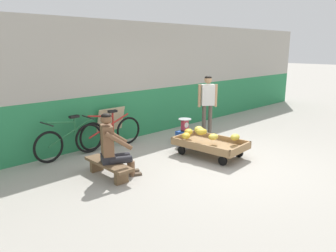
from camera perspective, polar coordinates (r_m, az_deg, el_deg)
The scene contains 13 objects.
ground_plane at distance 6.51m, azimuth 10.86°, elevation -6.63°, with size 80.00×80.00×0.00m, color #A39E93.
back_wall at distance 8.22m, azimuth -6.26°, elevation 7.84°, with size 16.00×0.30×2.82m.
banana_cart at distance 6.88m, azimuth 7.33°, elevation -3.26°, with size 0.96×1.50×0.36m.
banana_pile at distance 6.85m, azimuth 6.22°, elevation -1.34°, with size 0.92×1.22×0.26m.
low_bench at distance 5.85m, azimuth -10.34°, elevation -6.89°, with size 0.32×1.11×0.27m.
vendor_seated at distance 5.74m, azimuth -9.63°, elevation -3.36°, with size 0.74×0.63×1.14m.
plastic_crate at distance 7.75m, azimuth 2.91°, elevation -1.94°, with size 0.36×0.28×0.30m.
weighing_scale at distance 7.67m, azimuth 2.94°, elevation 0.24°, with size 0.30×0.30×0.29m.
bicycle_near_left at distance 7.05m, azimuth -16.47°, elevation -2.36°, with size 1.66×0.48×0.86m.
bicycle_far_left at distance 7.45m, azimuth -10.15°, elevation -1.17°, with size 1.66×0.48×0.86m.
sign_board at distance 7.76m, azimuth -10.09°, elevation 0.04°, with size 0.70×0.28×0.87m.
customer_adult at distance 8.27m, azimuth 6.90°, elevation 4.65°, with size 0.41×0.35×1.53m.
shopping_bag at distance 7.79m, azimuth 6.15°, elevation -2.14°, with size 0.18×0.12×0.24m, color #D13D4C.
Camera 1 is at (-5.07, -3.42, 2.22)m, focal length 35.06 mm.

